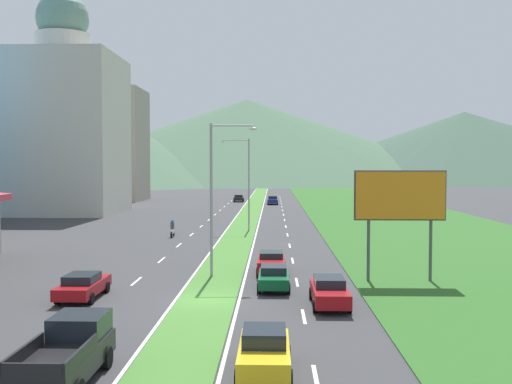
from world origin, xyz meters
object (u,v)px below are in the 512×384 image
(street_lamp_mid, at_px, (246,178))
(car_5, at_px, (271,262))
(car_6, at_px, (83,285))
(motorcycle_rider, at_px, (172,230))
(car_3, at_px, (239,198))
(car_0, at_px, (273,200))
(street_lamp_near, at_px, (216,190))
(car_2, at_px, (274,277))
(car_4, at_px, (329,291))
(pickup_truck_0, at_px, (68,353))
(billboard_roadside, at_px, (400,199))
(car_1, at_px, (264,351))

(street_lamp_mid, bearing_deg, car_5, -83.48)
(car_6, distance_m, motorcycle_rider, 27.88)
(car_3, distance_m, motorcycle_rider, 58.60)
(car_0, relative_size, car_6, 0.99)
(car_5, height_order, motorcycle_rider, motorcycle_rider)
(car_5, bearing_deg, car_3, -175.00)
(street_lamp_near, xyz_separation_m, car_6, (-6.79, -6.46, -5.06))
(car_2, xyz_separation_m, motorcycle_rider, (-10.39, 25.13, 0.03))
(street_lamp_near, xyz_separation_m, street_lamp_mid, (0.65, 27.44, 0.15))
(street_lamp_mid, distance_m, car_0, 45.20)
(car_5, bearing_deg, motorcycle_rider, -152.90)
(car_4, bearing_deg, car_0, -177.77)
(pickup_truck_0, bearing_deg, car_6, 15.95)
(car_3, bearing_deg, car_2, -175.20)
(street_lamp_mid, relative_size, pickup_truck_0, 1.92)
(car_5, relative_size, motorcycle_rider, 2.25)
(billboard_roadside, bearing_deg, car_1, -116.33)
(street_lamp_mid, relative_size, car_0, 2.21)
(street_lamp_near, bearing_deg, billboard_roadside, -5.76)
(car_0, height_order, car_4, car_0)
(street_lamp_mid, distance_m, car_1, 45.78)
(street_lamp_near, distance_m, motorcycle_rider, 22.98)
(street_lamp_near, distance_m, car_4, 11.42)
(car_3, height_order, car_6, car_3)
(car_4, relative_size, car_5, 1.06)
(pickup_truck_0, height_order, motorcycle_rider, pickup_truck_0)
(car_3, relative_size, pickup_truck_0, 0.75)
(car_0, xyz_separation_m, pickup_truck_0, (-6.84, -91.14, 0.19))
(street_lamp_near, bearing_deg, car_4, -49.14)
(billboard_roadside, bearing_deg, car_3, 100.48)
(street_lamp_mid, bearing_deg, motorcycle_rider, -140.33)
(motorcycle_rider, bearing_deg, car_6, 179.62)
(street_lamp_mid, bearing_deg, car_2, -84.25)
(car_2, xyz_separation_m, car_4, (2.93, -4.05, 0.05))
(street_lamp_mid, xyz_separation_m, car_1, (2.80, -45.40, -5.14))
(car_3, relative_size, car_5, 0.90)
(car_3, bearing_deg, pickup_truck_0, -180.00)
(pickup_truck_0, bearing_deg, billboard_roadside, -40.25)
(street_lamp_near, distance_m, street_lamp_mid, 27.44)
(street_lamp_near, relative_size, car_6, 2.13)
(street_lamp_near, height_order, car_3, street_lamp_near)
(billboard_roadside, distance_m, pickup_truck_0, 23.59)
(street_lamp_mid, height_order, billboard_roadside, street_lamp_mid)
(motorcycle_rider, bearing_deg, street_lamp_mid, -50.33)
(car_0, relative_size, car_3, 1.16)
(billboard_roadside, bearing_deg, car_5, 162.14)
(car_1, relative_size, car_5, 0.94)
(car_3, height_order, car_5, car_5)
(street_lamp_near, height_order, car_4, street_lamp_near)
(car_0, bearing_deg, pickup_truck_0, -4.29)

